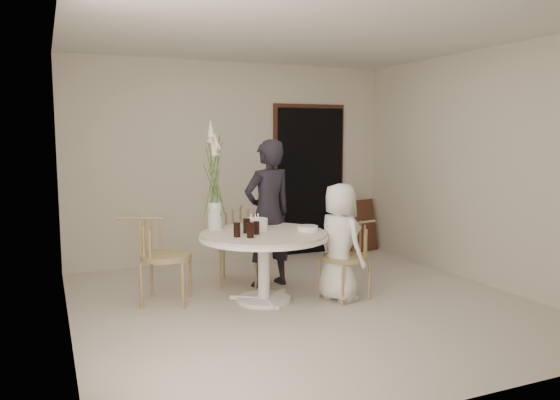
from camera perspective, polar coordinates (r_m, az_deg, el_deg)
name	(u,v)px	position (r m, az deg, el deg)	size (l,w,h in m)	color
ground	(304,304)	(5.72, 2.57, -10.79)	(4.50, 4.50, 0.00)	beige
room_shell	(305,146)	(5.44, 2.67, 5.67)	(4.50, 4.50, 4.50)	silver
doorway	(310,181)	(7.95, 3.16, 1.97)	(1.00, 0.10, 2.10)	black
door_trim	(309,177)	(7.98, 3.03, 2.42)	(1.12, 0.03, 2.22)	#512E1B
table	(264,243)	(5.64, -1.71, -4.55)	(1.33, 1.33, 0.73)	white
picture_frame	(361,226)	(8.18, 8.44, -2.69)	(0.58, 0.04, 0.77)	#512E1B
chair_far	(240,234)	(6.47, -4.23, -3.54)	(0.61, 0.63, 0.87)	#A38658
chair_right	(353,249)	(5.87, 7.59, -5.05)	(0.54, 0.51, 0.81)	#A38658
chair_left	(153,247)	(5.76, -13.08, -4.82)	(0.66, 0.64, 0.90)	#A38658
girl	(268,213)	(6.19, -1.25, -1.42)	(0.61, 0.40, 1.68)	black
boy	(340,242)	(5.73, 6.26, -4.41)	(0.60, 0.39, 1.23)	white
birthday_cake	(255,224)	(5.74, -2.58, -2.57)	(0.26, 0.26, 0.17)	white
cola_tumbler_a	(237,230)	(5.38, -4.52, -3.11)	(0.07, 0.07, 0.15)	black
cola_tumbler_b	(250,230)	(5.33, -3.12, -3.18)	(0.07, 0.07, 0.15)	black
cola_tumbler_c	(247,226)	(5.59, -3.51, -2.69)	(0.07, 0.07, 0.15)	black
cola_tumbler_d	(256,228)	(5.51, -2.47, -2.92)	(0.06, 0.06, 0.13)	black
plate_stack	(308,228)	(5.71, 2.89, -2.97)	(0.22, 0.22, 0.05)	white
flower_vase	(214,181)	(5.77, -6.88, 1.96)	(0.16, 0.16, 1.16)	silver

